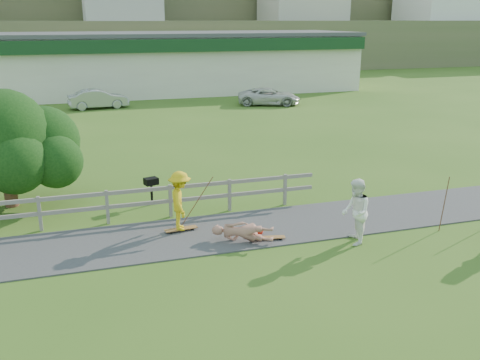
{
  "coord_description": "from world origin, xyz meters",
  "views": [
    {
      "loc": [
        -4.75,
        -13.02,
        6.21
      ],
      "look_at": [
        -0.04,
        2.0,
        1.46
      ],
      "focal_mm": 40.0,
      "sensor_mm": 36.0,
      "label": 1
    }
  ],
  "objects_px": {
    "car_white": "(269,96)",
    "tree": "(6,156)",
    "spectator_a": "(356,212)",
    "skater_rider": "(180,204)",
    "skater_fallen": "(242,232)",
    "bbq": "(152,191)",
    "car_silver": "(98,99)"
  },
  "relations": [
    {
      "from": "skater_fallen",
      "to": "car_white",
      "type": "height_order",
      "value": "car_white"
    },
    {
      "from": "skater_fallen",
      "to": "spectator_a",
      "type": "bearing_deg",
      "value": -77.87
    },
    {
      "from": "skater_rider",
      "to": "tree",
      "type": "relative_size",
      "value": 0.36
    },
    {
      "from": "car_white",
      "to": "bbq",
      "type": "bearing_deg",
      "value": 169.41
    },
    {
      "from": "skater_fallen",
      "to": "car_silver",
      "type": "relative_size",
      "value": 0.42
    },
    {
      "from": "skater_rider",
      "to": "tree",
      "type": "height_order",
      "value": "tree"
    },
    {
      "from": "car_white",
      "to": "tree",
      "type": "distance_m",
      "value": 24.85
    },
    {
      "from": "skater_rider",
      "to": "car_white",
      "type": "bearing_deg",
      "value": -19.94
    },
    {
      "from": "car_silver",
      "to": "bbq",
      "type": "distance_m",
      "value": 22.09
    },
    {
      "from": "tree",
      "to": "bbq",
      "type": "relative_size",
      "value": 5.18
    },
    {
      "from": "spectator_a",
      "to": "car_white",
      "type": "height_order",
      "value": "spectator_a"
    },
    {
      "from": "tree",
      "to": "bbq",
      "type": "distance_m",
      "value": 5.01
    },
    {
      "from": "skater_fallen",
      "to": "car_white",
      "type": "distance_m",
      "value": 25.94
    },
    {
      "from": "car_white",
      "to": "tree",
      "type": "height_order",
      "value": "tree"
    },
    {
      "from": "car_silver",
      "to": "tree",
      "type": "height_order",
      "value": "tree"
    },
    {
      "from": "skater_rider",
      "to": "car_white",
      "type": "xyz_separation_m",
      "value": [
        11.29,
        22.72,
        -0.26
      ]
    },
    {
      "from": "skater_fallen",
      "to": "car_silver",
      "type": "bearing_deg",
      "value": 35.79
    },
    {
      "from": "car_silver",
      "to": "skater_rider",
      "type": "bearing_deg",
      "value": 175.99
    },
    {
      "from": "bbq",
      "to": "spectator_a",
      "type": "bearing_deg",
      "value": -60.93
    },
    {
      "from": "car_white",
      "to": "tree",
      "type": "bearing_deg",
      "value": 158.55
    },
    {
      "from": "car_white",
      "to": "bbq",
      "type": "xyz_separation_m",
      "value": [
        -11.75,
        -19.95,
        -0.16
      ]
    },
    {
      "from": "car_silver",
      "to": "bbq",
      "type": "relative_size",
      "value": 4.33
    },
    {
      "from": "tree",
      "to": "skater_rider",
      "type": "bearing_deg",
      "value": -38.64
    },
    {
      "from": "car_silver",
      "to": "tree",
      "type": "bearing_deg",
      "value": 162.48
    },
    {
      "from": "spectator_a",
      "to": "tree",
      "type": "xyz_separation_m",
      "value": [
        -9.72,
        6.4,
        0.84
      ]
    },
    {
      "from": "spectator_a",
      "to": "tree",
      "type": "height_order",
      "value": "tree"
    },
    {
      "from": "skater_rider",
      "to": "car_white",
      "type": "height_order",
      "value": "skater_rider"
    },
    {
      "from": "spectator_a",
      "to": "car_silver",
      "type": "relative_size",
      "value": 0.46
    },
    {
      "from": "skater_rider",
      "to": "skater_fallen",
      "type": "relative_size",
      "value": 1.02
    },
    {
      "from": "skater_rider",
      "to": "bbq",
      "type": "relative_size",
      "value": 1.87
    },
    {
      "from": "bbq",
      "to": "car_silver",
      "type": "bearing_deg",
      "value": 75.68
    },
    {
      "from": "spectator_a",
      "to": "car_silver",
      "type": "xyz_separation_m",
      "value": [
        -5.64,
        27.17,
        -0.27
      ]
    }
  ]
}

